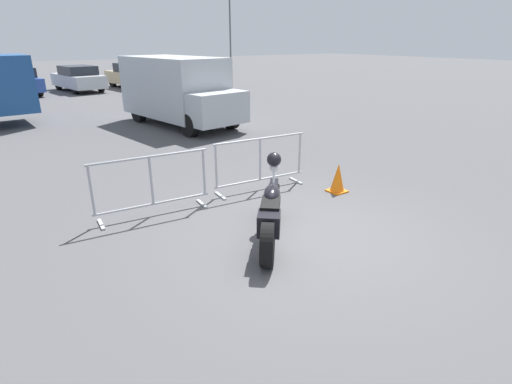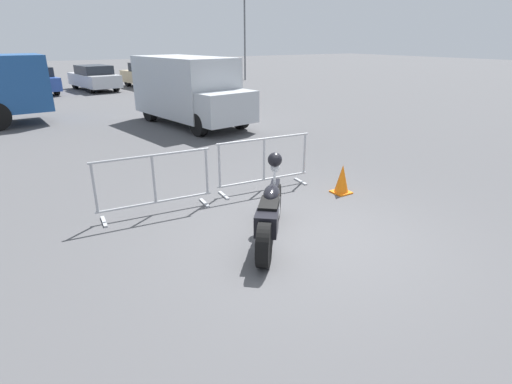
% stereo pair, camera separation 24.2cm
% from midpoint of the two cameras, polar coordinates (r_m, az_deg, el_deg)
% --- Properties ---
extents(ground_plane, '(120.00, 120.00, 0.00)m').
position_cam_midpoint_polar(ground_plane, '(6.33, 6.54, -6.27)').
color(ground_plane, '#4C4C4F').
extents(motorcycle, '(1.50, 1.74, 1.20)m').
position_cam_midpoint_polar(motorcycle, '(6.01, 1.01, -2.85)').
color(motorcycle, black).
rests_on(motorcycle, ground).
extents(crowd_barrier_near, '(2.03, 0.60, 1.07)m').
position_cam_midpoint_polar(crowd_barrier_near, '(7.09, -15.63, 0.97)').
color(crowd_barrier_near, '#9EA0A5').
rests_on(crowd_barrier_near, ground).
extents(crowd_barrier_far, '(2.03, 0.60, 1.07)m').
position_cam_midpoint_polar(crowd_barrier_far, '(8.05, -0.26, 4.16)').
color(crowd_barrier_far, '#9EA0A5').
rests_on(crowd_barrier_far, ground).
extents(delivery_van, '(2.69, 5.24, 2.31)m').
position_cam_midpoint_polar(delivery_van, '(14.68, -11.59, 14.20)').
color(delivery_van, '#B2B7BC').
rests_on(delivery_van, ground).
extents(parked_car_blue, '(2.34, 4.46, 1.44)m').
position_cam_midpoint_polar(parked_car_blue, '(26.02, -31.32, 13.36)').
color(parked_car_blue, '#284799').
rests_on(parked_car_blue, ground).
extents(parked_car_silver, '(2.32, 4.43, 1.44)m').
position_cam_midpoint_polar(parked_car_silver, '(26.36, -24.30, 14.58)').
color(parked_car_silver, '#B7BABF').
rests_on(parked_car_silver, ground).
extents(parked_car_tan, '(2.41, 4.59, 1.49)m').
position_cam_midpoint_polar(parked_car_tan, '(26.90, -17.37, 15.60)').
color(parked_car_tan, tan).
rests_on(parked_car_tan, ground).
extents(planter_island, '(3.26, 3.26, 1.06)m').
position_cam_midpoint_polar(planter_island, '(22.39, -6.13, 14.42)').
color(planter_island, '#ADA89E').
rests_on(planter_island, ground).
extents(traffic_cone, '(0.34, 0.34, 0.59)m').
position_cam_midpoint_polar(traffic_cone, '(8.11, 10.78, 1.96)').
color(traffic_cone, orange).
rests_on(traffic_cone, ground).
extents(street_lamp, '(0.36, 0.70, 5.68)m').
position_cam_midpoint_polar(street_lamp, '(30.98, -3.97, 22.54)').
color(street_lamp, '#595B60').
rests_on(street_lamp, ground).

